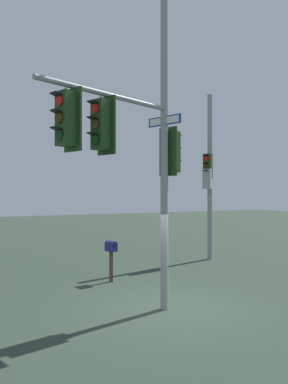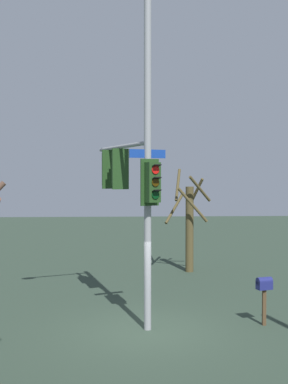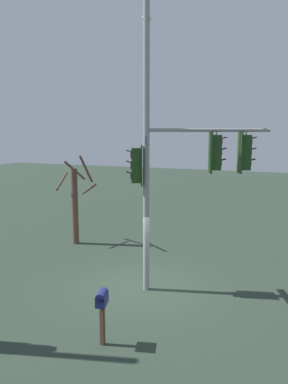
% 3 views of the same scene
% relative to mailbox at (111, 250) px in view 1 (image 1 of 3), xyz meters
% --- Properties ---
extents(ground_plane, '(80.00, 80.00, 0.00)m').
position_rel_mailbox_xyz_m(ground_plane, '(-3.48, -0.38, -1.11)').
color(ground_plane, '#2C3C2F').
extents(main_signal_pole_assembly, '(3.30, 4.85, 9.73)m').
position_rel_mailbox_xyz_m(main_signal_pole_assembly, '(-3.87, 0.55, 3.90)').
color(main_signal_pole_assembly, gray).
rests_on(main_signal_pole_assembly, ground).
extents(secondary_pole_assembly, '(0.60, 0.69, 7.52)m').
position_rel_mailbox_xyz_m(secondary_pole_assembly, '(2.02, -5.49, 2.72)').
color(secondary_pole_assembly, gray).
rests_on(secondary_pole_assembly, ground).
extents(mailbox, '(0.49, 0.35, 1.41)m').
position_rel_mailbox_xyz_m(mailbox, '(0.00, 0.00, 0.00)').
color(mailbox, '#4C3823').
rests_on(mailbox, ground).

